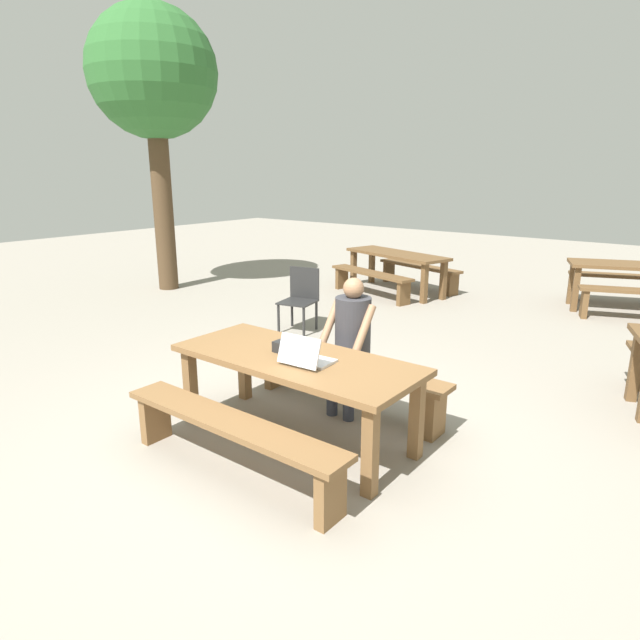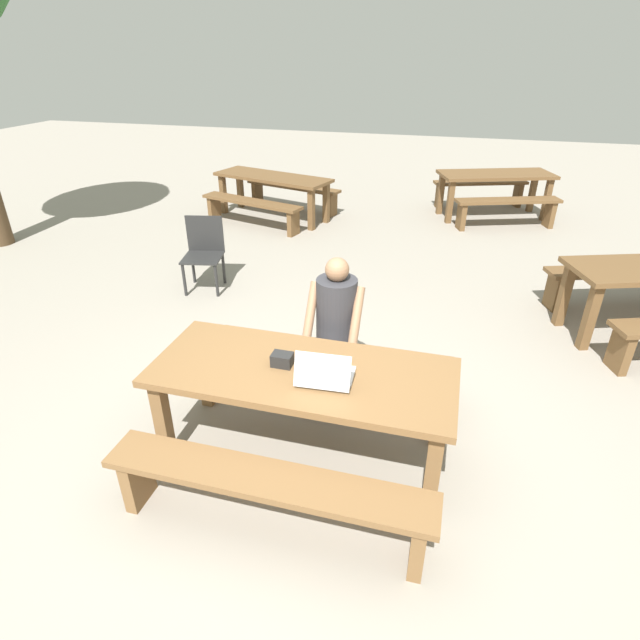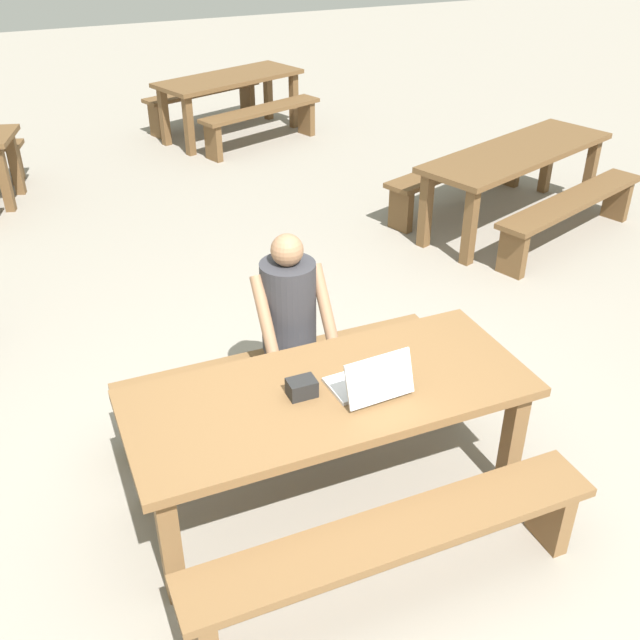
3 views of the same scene
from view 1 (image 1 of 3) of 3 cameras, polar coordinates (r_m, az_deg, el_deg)
The scene contains 14 objects.
ground_plane at distance 4.57m, azimuth -2.49°, elevation -12.24°, with size 30.00×30.00×0.00m, color gray.
picnic_table_front at distance 4.32m, azimuth -2.59°, elevation -5.01°, with size 2.03×0.84×0.71m.
bench_near at distance 3.96m, azimuth -9.40°, elevation -11.59°, with size 1.97×0.30×0.44m.
bench_far at distance 4.95m, azimuth 2.86°, elevation -5.71°, with size 1.97×0.30×0.44m.
laptop at distance 4.10m, azimuth -1.48°, elevation -3.85°, with size 0.37×0.33×0.24m.
small_pouch at distance 4.38m, azimuth -3.96°, elevation -2.83°, with size 0.14×0.10×0.09m.
person_seated at distance 4.77m, azimuth 3.22°, elevation -1.67°, with size 0.43×0.42×1.23m.
plastic_chair at distance 7.38m, azimuth -2.08°, elevation 2.36°, with size 0.52×0.52×0.85m.
picnic_table_rear at distance 9.78m, azimuth 8.02°, elevation 6.35°, with size 2.11×1.18×0.71m.
bench_rear_south at distance 9.43m, azimuth 5.35°, elevation 4.44°, with size 1.82×0.78×0.43m.
bench_rear_north at distance 10.25m, azimuth 10.36°, elevation 5.14°, with size 1.82×0.78×0.43m.
picnic_table_distant at distance 9.60m, azimuth 30.10°, elevation 4.42°, with size 1.98×1.31×0.74m.
bench_distant_north at distance 10.23m, azimuth 29.22°, elevation 3.51°, with size 1.66×0.85×0.47m.
tree_left at distance 10.38m, azimuth -17.10°, elevation 23.18°, with size 2.17×2.17×4.79m.
Camera 1 is at (2.63, -3.08, 2.13)m, focal length 30.50 mm.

